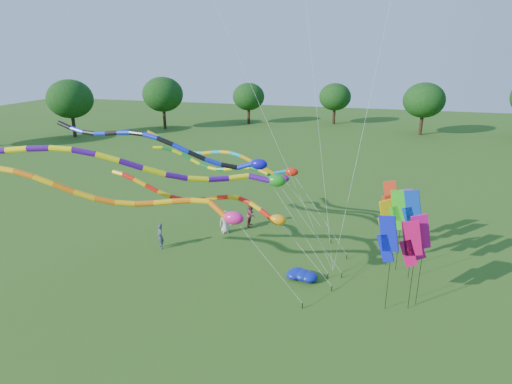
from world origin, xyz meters
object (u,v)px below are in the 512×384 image
(tube_kite_red, at_px, (218,202))
(blue_nylon_heap, at_px, (301,272))
(person_a, at_px, (225,222))
(person_c, at_px, (251,215))
(tube_kite_orange, at_px, (133,198))
(person_b, at_px, (160,236))

(tube_kite_red, bearing_deg, blue_nylon_heap, 12.21)
(person_a, distance_m, person_c, 2.22)
(tube_kite_orange, bearing_deg, blue_nylon_heap, 21.91)
(person_a, xyz_separation_m, person_b, (-3.29, -3.53, 0.02))
(person_a, distance_m, person_b, 4.82)
(blue_nylon_heap, relative_size, person_c, 1.01)
(blue_nylon_heap, bearing_deg, person_b, 173.32)
(person_a, height_order, person_b, person_b)
(person_a, bearing_deg, tube_kite_red, -98.00)
(person_a, bearing_deg, person_b, -156.90)
(blue_nylon_heap, xyz_separation_m, person_b, (-9.55, 1.12, 0.61))
(tube_kite_red, relative_size, blue_nylon_heap, 7.24)
(tube_kite_red, relative_size, person_b, 7.49)
(tube_kite_orange, bearing_deg, person_b, 99.84)
(person_c, bearing_deg, tube_kite_orange, 165.29)
(tube_kite_orange, distance_m, person_b, 7.52)
(tube_kite_orange, distance_m, blue_nylon_heap, 10.41)
(tube_kite_red, distance_m, person_c, 7.87)
(tube_kite_orange, xyz_separation_m, blue_nylon_heap, (7.76, 4.46, -5.32))
(tube_kite_orange, bearing_deg, tube_kite_red, 42.97)
(person_b, bearing_deg, blue_nylon_heap, 41.19)
(person_a, bearing_deg, tube_kite_orange, -123.22)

